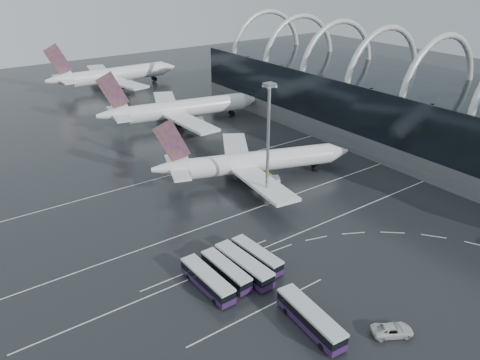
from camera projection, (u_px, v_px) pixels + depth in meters
ground at (302, 226)px, 101.49m from camera, size 420.00×420.00×0.00m
terminal at (408, 108)px, 143.86m from camera, size 42.00×160.00×34.90m
lane_marking_near at (308, 230)px, 100.02m from camera, size 120.00×0.25×0.01m
lane_marking_mid at (267, 204)px, 110.27m from camera, size 120.00×0.25×0.01m
lane_marking_far at (204, 166)px, 130.78m from camera, size 120.00×0.25×0.01m
bus_bay_line_south at (260, 310)px, 77.09m from camera, size 28.00×0.25×0.01m
bus_bay_line_north at (208, 264)px, 88.81m from camera, size 28.00×0.25×0.01m
airliner_main at (252, 163)px, 121.32m from camera, size 52.10×45.19×18.15m
airliner_gate_b at (179, 109)px, 161.99m from camera, size 58.28×51.67×20.30m
airliner_gate_c at (113, 75)px, 207.60m from camera, size 59.81×55.46×21.40m
bus_row_near_a at (207, 280)px, 81.49m from camera, size 3.36×13.19×3.23m
bus_row_near_b at (226, 271)px, 84.13m from camera, size 3.17×12.32×3.02m
bus_row_near_c at (244, 265)px, 85.28m from camera, size 3.77×13.94×3.40m
bus_row_near_d at (257, 256)px, 88.43m from camera, size 3.38×12.31×3.00m
bus_row_far_c at (311, 318)px, 72.76m from camera, size 4.32×14.08×3.41m
van_curve_a at (392, 330)px, 71.80m from camera, size 7.00×5.74×1.77m
floodlight_mast at (268, 131)px, 102.39m from camera, size 2.22×2.22×28.91m
gse_cart_belly_c at (267, 177)px, 122.52m from camera, size 2.50×1.48×1.36m
gse_cart_belly_d at (326, 155)px, 136.20m from camera, size 1.92×1.14×1.05m
gse_cart_belly_e at (268, 154)px, 136.90m from camera, size 2.39×1.41×1.30m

